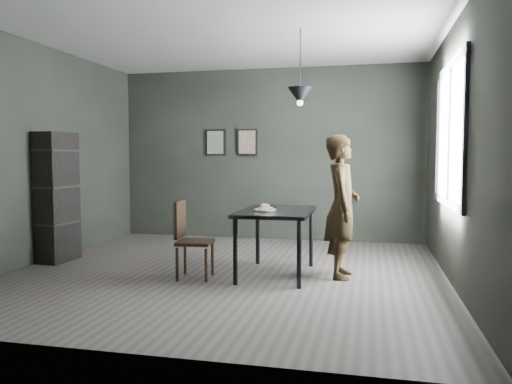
% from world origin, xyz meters
% --- Properties ---
extents(ground, '(5.00, 5.00, 0.00)m').
position_xyz_m(ground, '(0.00, 0.00, 0.00)').
color(ground, '#36312E').
rests_on(ground, ground).
extents(back_wall, '(5.00, 0.10, 2.80)m').
position_xyz_m(back_wall, '(0.00, 2.50, 1.40)').
color(back_wall, black).
rests_on(back_wall, ground).
extents(ceiling, '(5.00, 5.00, 0.02)m').
position_xyz_m(ceiling, '(0.00, 0.00, 2.80)').
color(ceiling, silver).
rests_on(ceiling, ground).
extents(window_assembly, '(0.04, 1.96, 1.56)m').
position_xyz_m(window_assembly, '(2.47, 0.20, 1.60)').
color(window_assembly, white).
rests_on(window_assembly, ground).
extents(cafe_table, '(0.80, 1.20, 0.75)m').
position_xyz_m(cafe_table, '(0.60, 0.00, 0.67)').
color(cafe_table, black).
rests_on(cafe_table, ground).
extents(white_plate, '(0.23, 0.23, 0.01)m').
position_xyz_m(white_plate, '(0.50, -0.15, 0.76)').
color(white_plate, white).
rests_on(white_plate, cafe_table).
extents(donut_pile, '(0.17, 0.17, 0.08)m').
position_xyz_m(donut_pile, '(0.50, -0.15, 0.79)').
color(donut_pile, beige).
rests_on(donut_pile, white_plate).
extents(woman, '(0.40, 0.60, 1.60)m').
position_xyz_m(woman, '(1.34, 0.06, 0.80)').
color(woman, black).
rests_on(woman, ground).
extents(wood_chair, '(0.41, 0.41, 0.87)m').
position_xyz_m(wood_chair, '(-0.33, -0.36, 0.49)').
color(wood_chair, black).
rests_on(wood_chair, ground).
extents(shelf_unit, '(0.34, 0.57, 1.67)m').
position_xyz_m(shelf_unit, '(-2.32, 0.13, 0.84)').
color(shelf_unit, black).
rests_on(shelf_unit, ground).
extents(pendant_lamp, '(0.28, 0.28, 0.86)m').
position_xyz_m(pendant_lamp, '(0.85, 0.10, 2.05)').
color(pendant_lamp, black).
rests_on(pendant_lamp, ground).
extents(framed_print_left, '(0.34, 0.04, 0.44)m').
position_xyz_m(framed_print_left, '(-0.90, 2.47, 1.60)').
color(framed_print_left, black).
rests_on(framed_print_left, ground).
extents(framed_print_right, '(0.34, 0.04, 0.44)m').
position_xyz_m(framed_print_right, '(-0.35, 2.47, 1.60)').
color(framed_print_right, black).
rests_on(framed_print_right, ground).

